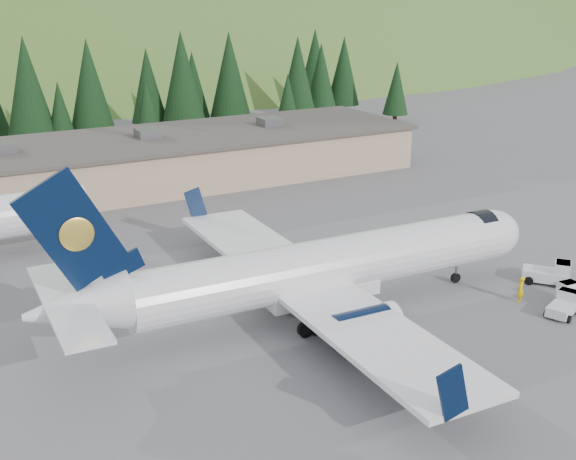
{
  "coord_description": "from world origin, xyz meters",
  "views": [
    {
      "loc": [
        -23.88,
        -37.83,
        20.96
      ],
      "look_at": [
        0.0,
        6.0,
        4.0
      ],
      "focal_mm": 45.0,
      "sensor_mm": 36.0,
      "label": 1
    }
  ],
  "objects_px": {
    "ramp_worker": "(520,290)",
    "baggage_tug_c": "(575,297)",
    "baggage_tug_b": "(551,273)",
    "airliner": "(317,270)",
    "terminal_building": "(105,165)",
    "baggage_tug_a": "(564,305)"
  },
  "relations": [
    {
      "from": "baggage_tug_c",
      "to": "terminal_building",
      "type": "relative_size",
      "value": 0.04
    },
    {
      "from": "airliner",
      "to": "ramp_worker",
      "type": "xyz_separation_m",
      "value": [
        13.4,
        -5.14,
        -2.23
      ]
    },
    {
      "from": "baggage_tug_a",
      "to": "airliner",
      "type": "bearing_deg",
      "value": 128.95
    },
    {
      "from": "terminal_building",
      "to": "ramp_worker",
      "type": "height_order",
      "value": "terminal_building"
    },
    {
      "from": "baggage_tug_b",
      "to": "terminal_building",
      "type": "bearing_deg",
      "value": 167.44
    },
    {
      "from": "baggage_tug_b",
      "to": "airliner",
      "type": "bearing_deg",
      "value": -142.08
    },
    {
      "from": "terminal_building",
      "to": "baggage_tug_c",
      "type": "bearing_deg",
      "value": -66.03
    },
    {
      "from": "baggage_tug_a",
      "to": "baggage_tug_b",
      "type": "bearing_deg",
      "value": 29.53
    },
    {
      "from": "ramp_worker",
      "to": "baggage_tug_c",
      "type": "bearing_deg",
      "value": 106.75
    },
    {
      "from": "ramp_worker",
      "to": "baggage_tug_b",
      "type": "bearing_deg",
      "value": 162.73
    },
    {
      "from": "baggage_tug_b",
      "to": "terminal_building",
      "type": "height_order",
      "value": "terminal_building"
    },
    {
      "from": "terminal_building",
      "to": "baggage_tug_a",
      "type": "bearing_deg",
      "value": -68.0
    },
    {
      "from": "baggage_tug_b",
      "to": "ramp_worker",
      "type": "xyz_separation_m",
      "value": [
        -4.46,
        -1.37,
        0.14
      ]
    },
    {
      "from": "airliner",
      "to": "ramp_worker",
      "type": "bearing_deg",
      "value": -19.5
    },
    {
      "from": "baggage_tug_a",
      "to": "baggage_tug_c",
      "type": "height_order",
      "value": "baggage_tug_c"
    },
    {
      "from": "baggage_tug_a",
      "to": "terminal_building",
      "type": "bearing_deg",
      "value": 89.53
    },
    {
      "from": "baggage_tug_b",
      "to": "baggage_tug_c",
      "type": "distance_m",
      "value": 4.0
    },
    {
      "from": "baggage_tug_a",
      "to": "baggage_tug_b",
      "type": "distance_m",
      "value": 5.31
    },
    {
      "from": "airliner",
      "to": "baggage_tug_c",
      "type": "relative_size",
      "value": 12.25
    },
    {
      "from": "terminal_building",
      "to": "ramp_worker",
      "type": "xyz_separation_m",
      "value": [
        17.36,
        -43.11,
        -1.69
      ]
    },
    {
      "from": "baggage_tug_a",
      "to": "terminal_building",
      "type": "height_order",
      "value": "terminal_building"
    },
    {
      "from": "terminal_building",
      "to": "ramp_worker",
      "type": "distance_m",
      "value": 46.51
    }
  ]
}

